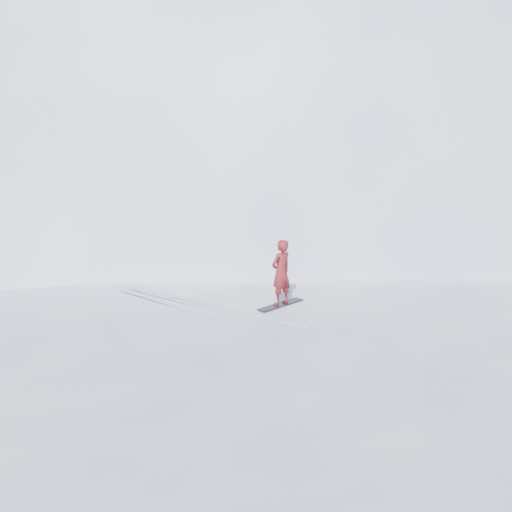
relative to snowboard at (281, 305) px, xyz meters
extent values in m
plane|color=white|center=(-0.42, -3.81, -2.41)|extent=(400.00, 400.00, 0.00)
ellipsoid|color=white|center=(0.58, -0.81, -2.41)|extent=(36.00, 28.00, 4.80)
ellipsoid|color=white|center=(21.58, 22.19, -2.41)|extent=(60.00, 56.00, 56.00)
ellipsoid|color=white|center=(9.58, 16.19, -2.41)|extent=(28.00, 24.00, 18.00)
ellipsoid|color=white|center=(-2.42, 2.19, -2.41)|extent=(7.00, 6.30, 1.00)
ellipsoid|color=white|center=(6.58, 0.19, -2.41)|extent=(4.00, 3.60, 0.60)
cube|color=black|center=(0.00, 0.00, 0.00)|extent=(1.47, 0.39, 0.02)
imported|color=maroon|center=(0.00, 0.00, 0.85)|extent=(0.64, 0.45, 1.67)
cube|color=silver|center=(-2.09, 1.19, 0.01)|extent=(0.92, 5.95, 0.04)
cube|color=silver|center=(-1.66, 1.19, 0.01)|extent=(1.30, 5.88, 0.04)
cube|color=silver|center=(-1.39, 1.19, 0.01)|extent=(1.66, 5.80, 0.04)
camera|label=1|loc=(-9.20, -10.34, 4.47)|focal=40.00mm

